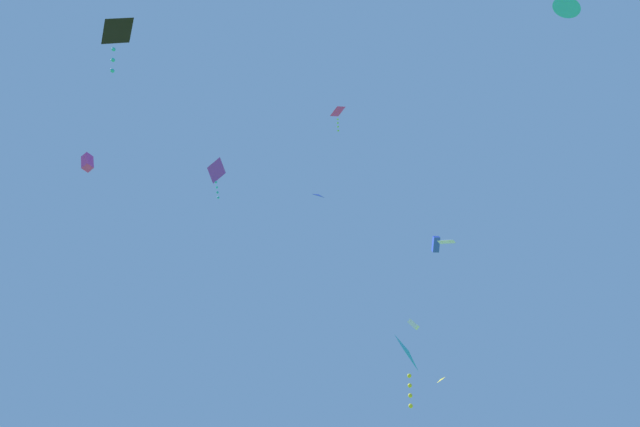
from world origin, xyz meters
name	(u,v)px	position (x,y,z in m)	size (l,w,h in m)	color
kite_blue_diamond	(319,195)	(4.66, 17.72, 19.78)	(0.84, 0.93, 0.66)	blue
kite_purple_diamond	(216,173)	(-1.78, 21.69, 23.57)	(1.12, 1.07, 2.88)	purple
kite_cyan_diamond	(409,356)	(6.72, 11.18, 7.76)	(1.05, 1.10, 2.68)	#2DB7CC
kite_black_diamond	(117,32)	(-5.64, 7.17, 18.17)	(1.45, 1.42, 2.32)	black
kite_yellow_diamond	(441,380)	(13.30, 22.29, 10.46)	(0.57, 0.46, 0.39)	yellow
kite_magenta_box	(87,162)	(-9.67, 20.46, 22.02)	(1.07, 1.04, 1.38)	#D6389E
kite_blue_box	(436,244)	(16.70, 26.64, 23.15)	(0.74, 1.38, 1.26)	blue
kite_white_diamond	(447,241)	(15.97, 23.45, 21.46)	(1.12, 1.53, 0.76)	white
kite_magenta_diamond	(337,112)	(4.09, 10.83, 19.77)	(0.73, 0.65, 1.41)	#D6389E
kite_cyan_delta	(567,6)	(16.05, 6.45, 26.24)	(1.98, 2.00, 1.06)	#2DB7CC
kite_white_box	(413,324)	(14.82, 28.80, 16.75)	(0.86, 0.89, 0.93)	white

